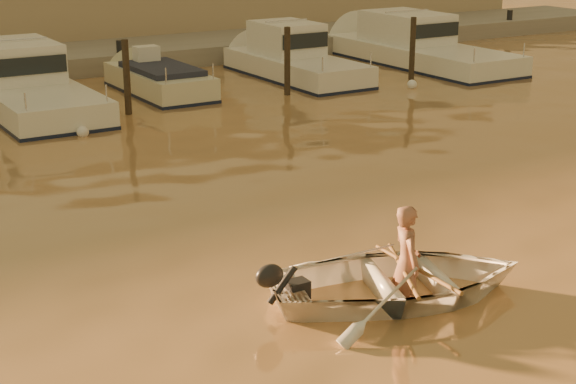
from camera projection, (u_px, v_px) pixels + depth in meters
ground_plane at (504, 294)px, 12.58m from camera, size 160.00×160.00×0.00m
dinghy at (399, 280)px, 12.39m from camera, size 4.32×3.63×0.77m
person at (407, 262)px, 12.34m from camera, size 0.56×0.70×1.66m
outboard_motor at (296, 290)px, 12.05m from camera, size 0.98×0.65×0.70m
oar_port at (416, 268)px, 12.40m from camera, size 0.26×2.10×0.13m
oar_starboard at (403, 270)px, 12.36m from camera, size 1.03×1.89×0.13m
moored_boat_2 at (26, 86)px, 24.24m from camera, size 2.50×8.30×1.75m
moored_boat_3 at (160, 86)px, 26.33m from camera, size 1.80×5.29×0.95m
moored_boat_4 at (296, 59)px, 28.60m from camera, size 2.19×6.77×1.75m
moored_boat_5 at (420, 47)px, 31.18m from camera, size 2.70×8.90×1.75m
piling_2 at (127, 81)px, 23.41m from camera, size 0.18×0.18×2.20m
piling_3 at (287, 65)px, 25.90m from camera, size 0.18×0.18×2.20m
piling_4 at (412, 52)px, 28.23m from camera, size 0.18×0.18×2.20m
fender_c at (83, 132)px, 21.36m from camera, size 0.30×0.30×0.30m
fender_d at (215, 98)px, 25.24m from camera, size 0.30×0.30×0.30m
fender_e at (412, 85)px, 27.17m from camera, size 0.30×0.30×0.30m
quay at (49, 67)px, 29.99m from camera, size 52.00×4.00×1.00m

